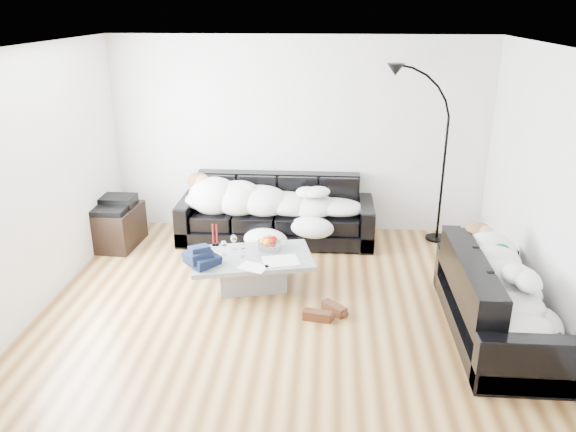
# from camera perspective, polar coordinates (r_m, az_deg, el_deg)

# --- Properties ---
(ground) EXTENTS (5.00, 5.00, 0.00)m
(ground) POSITION_cam_1_polar(r_m,az_deg,el_deg) (5.91, -0.22, -9.22)
(ground) COLOR brown
(ground) RESTS_ON ground
(wall_back) EXTENTS (5.00, 0.02, 2.60)m
(wall_back) POSITION_cam_1_polar(r_m,az_deg,el_deg) (7.55, 1.11, 8.10)
(wall_back) COLOR silver
(wall_back) RESTS_ON ground
(wall_left) EXTENTS (0.02, 4.50, 2.60)m
(wall_left) POSITION_cam_1_polar(r_m,az_deg,el_deg) (6.10, -24.38, 3.14)
(wall_left) COLOR silver
(wall_left) RESTS_ON ground
(wall_right) EXTENTS (0.02, 4.50, 2.60)m
(wall_right) POSITION_cam_1_polar(r_m,az_deg,el_deg) (5.76, 25.40, 2.00)
(wall_right) COLOR silver
(wall_right) RESTS_ON ground
(ceiling) EXTENTS (5.00, 5.00, 0.00)m
(ceiling) POSITION_cam_1_polar(r_m,az_deg,el_deg) (5.13, -0.26, 16.79)
(ceiling) COLOR white
(ceiling) RESTS_ON ground
(sofa_back) EXTENTS (2.54, 0.88, 0.83)m
(sofa_back) POSITION_cam_1_polar(r_m,az_deg,el_deg) (7.37, -1.22, 0.59)
(sofa_back) COLOR black
(sofa_back) RESTS_ON ground
(sofa_right) EXTENTS (0.83, 1.93, 0.78)m
(sofa_right) POSITION_cam_1_polar(r_m,az_deg,el_deg) (5.65, 20.63, -7.71)
(sofa_right) COLOR black
(sofa_right) RESTS_ON ground
(sleeper_back) EXTENTS (2.15, 0.74, 0.43)m
(sleeper_back) POSITION_cam_1_polar(r_m,az_deg,el_deg) (7.25, -1.27, 2.09)
(sleeper_back) COLOR white
(sleeper_back) RESTS_ON sofa_back
(sleeper_right) EXTENTS (0.70, 1.66, 0.41)m
(sleeper_right) POSITION_cam_1_polar(r_m,az_deg,el_deg) (5.54, 20.93, -5.60)
(sleeper_right) COLOR white
(sleeper_right) RESTS_ON sofa_right
(teal_cushion) EXTENTS (0.42, 0.38, 0.20)m
(teal_cushion) POSITION_cam_1_polar(r_m,az_deg,el_deg) (6.01, 19.00, -2.26)
(teal_cushion) COLOR #0B514E
(teal_cushion) RESTS_ON sofa_right
(coffee_table) EXTENTS (1.44, 1.03, 0.38)m
(coffee_table) POSITION_cam_1_polar(r_m,az_deg,el_deg) (6.22, -3.66, -5.66)
(coffee_table) COLOR #939699
(coffee_table) RESTS_ON ground
(fruit_bowl) EXTENTS (0.32, 0.32, 0.16)m
(fruit_bowl) POSITION_cam_1_polar(r_m,az_deg,el_deg) (6.27, -1.92, -2.73)
(fruit_bowl) COLOR white
(fruit_bowl) RESTS_ON coffee_table
(wine_glass_a) EXTENTS (0.07, 0.07, 0.17)m
(wine_glass_a) POSITION_cam_1_polar(r_m,az_deg,el_deg) (6.28, -5.53, -2.68)
(wine_glass_a) COLOR white
(wine_glass_a) RESTS_ON coffee_table
(wine_glass_b) EXTENTS (0.08, 0.08, 0.16)m
(wine_glass_b) POSITION_cam_1_polar(r_m,az_deg,el_deg) (6.17, -6.53, -3.23)
(wine_glass_b) COLOR white
(wine_glass_b) RESTS_ON coffee_table
(wine_glass_c) EXTENTS (0.08, 0.08, 0.15)m
(wine_glass_c) POSITION_cam_1_polar(r_m,az_deg,el_deg) (6.09, -4.65, -3.53)
(wine_glass_c) COLOR white
(wine_glass_c) RESTS_ON coffee_table
(candle_left) EXTENTS (0.06, 0.06, 0.26)m
(candle_left) POSITION_cam_1_polar(r_m,az_deg,el_deg) (6.40, -7.62, -1.92)
(candle_left) COLOR maroon
(candle_left) RESTS_ON coffee_table
(candle_right) EXTENTS (0.05, 0.05, 0.25)m
(candle_right) POSITION_cam_1_polar(r_m,az_deg,el_deg) (6.39, -7.25, -1.93)
(candle_right) COLOR maroon
(candle_right) RESTS_ON coffee_table
(newspaper_a) EXTENTS (0.44, 0.38, 0.01)m
(newspaper_a) POSITION_cam_1_polar(r_m,az_deg,el_deg) (6.01, -0.73, -4.54)
(newspaper_a) COLOR silver
(newspaper_a) RESTS_ON coffee_table
(newspaper_b) EXTENTS (0.35, 0.31, 0.01)m
(newspaper_b) POSITION_cam_1_polar(r_m,az_deg,el_deg) (5.88, -3.57, -5.18)
(newspaper_b) COLOR silver
(newspaper_b) RESTS_ON coffee_table
(navy_jacket) EXTENTS (0.43, 0.41, 0.17)m
(navy_jacket) POSITION_cam_1_polar(r_m,az_deg,el_deg) (5.93, -9.06, -3.53)
(navy_jacket) COLOR black
(navy_jacket) RESTS_ON coffee_table
(shoes) EXTENTS (0.57, 0.50, 0.11)m
(shoes) POSITION_cam_1_polar(r_m,az_deg,el_deg) (5.73, 3.80, -9.69)
(shoes) COLOR #472311
(shoes) RESTS_ON ground
(av_cabinet) EXTENTS (0.56, 0.77, 0.51)m
(av_cabinet) POSITION_cam_1_polar(r_m,az_deg,el_deg) (7.58, -16.94, -1.05)
(av_cabinet) COLOR black
(av_cabinet) RESTS_ON ground
(stereo) EXTENTS (0.44, 0.34, 0.13)m
(stereo) POSITION_cam_1_polar(r_m,az_deg,el_deg) (7.48, -17.20, 1.22)
(stereo) COLOR black
(stereo) RESTS_ON av_cabinet
(floor_lamp) EXTENTS (0.74, 0.31, 2.01)m
(floor_lamp) POSITION_cam_1_polar(r_m,az_deg,el_deg) (7.46, 15.54, 4.86)
(floor_lamp) COLOR black
(floor_lamp) RESTS_ON ground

